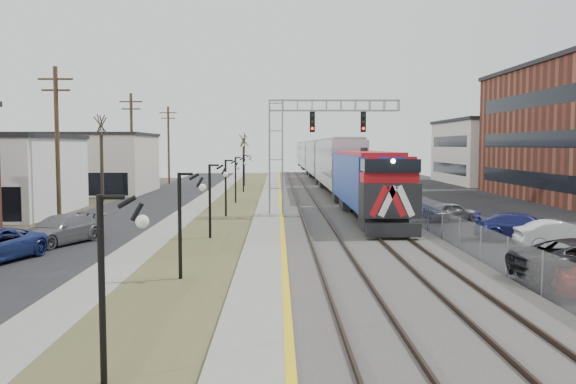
{
  "coord_description": "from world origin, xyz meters",
  "views": [
    {
      "loc": [
        -0.4,
        -14.34,
        5.0
      ],
      "look_at": [
        0.15,
        16.91,
        2.6
      ],
      "focal_mm": 38.0,
      "sensor_mm": 36.0,
      "label": 1
    }
  ],
  "objects": [
    {
      "name": "parking_lot",
      "position": [
        16.0,
        35.0,
        0.02
      ],
      "size": [
        16.0,
        120.0,
        0.04
      ],
      "primitive_type": "cube",
      "color": "black",
      "rests_on": "ground"
    },
    {
      "name": "platform_edge",
      "position": [
        -0.12,
        35.0,
        0.24
      ],
      "size": [
        0.24,
        120.0,
        0.01
      ],
      "primitive_type": "cube",
      "color": "gold",
      "rests_on": "platform"
    },
    {
      "name": "bare_trees",
      "position": [
        -12.66,
        38.91,
        2.7
      ],
      "size": [
        12.3,
        42.3,
        5.95
      ],
      "color": "#382D23",
      "rests_on": "ground"
    },
    {
      "name": "fence",
      "position": [
        8.2,
        35.0,
        0.8
      ],
      "size": [
        0.04,
        120.0,
        1.6
      ],
      "primitive_type": "cube",
      "color": "gray",
      "rests_on": "ground"
    },
    {
      "name": "car_street_b",
      "position": [
        -11.33,
        16.18,
        0.73
      ],
      "size": [
        3.92,
        5.42,
        1.46
      ],
      "primitive_type": "imported",
      "rotation": [
        0.0,
        0.0,
        -0.42
      ],
      "color": "slate",
      "rests_on": "ground"
    },
    {
      "name": "ground",
      "position": [
        0.0,
        0.0,
        0.0
      ],
      "size": [
        160.0,
        160.0,
        0.0
      ],
      "primitive_type": "plane",
      "color": "#473D2D",
      "rests_on": "ground"
    },
    {
      "name": "signal_gantry",
      "position": [
        1.22,
        27.99,
        5.59
      ],
      "size": [
        9.0,
        1.07,
        8.15
      ],
      "color": "gray",
      "rests_on": "ground"
    },
    {
      "name": "grass_median",
      "position": [
        -4.0,
        35.0,
        0.03
      ],
      "size": [
        4.0,
        120.0,
        0.06
      ],
      "primitive_type": "cube",
      "color": "#4B4F2A",
      "rests_on": "ground"
    },
    {
      "name": "track_far",
      "position": [
        5.5,
        35.0,
        0.28
      ],
      "size": [
        1.58,
        120.0,
        0.15
      ],
      "color": "#2D2119",
      "rests_on": "ballast_bed"
    },
    {
      "name": "car_lot_b",
      "position": [
        13.12,
        14.03,
        0.7
      ],
      "size": [
        4.34,
        1.81,
        1.39
      ],
      "primitive_type": "imported",
      "rotation": [
        0.0,
        0.0,
        1.49
      ],
      "color": "silver",
      "rests_on": "ground"
    },
    {
      "name": "track_near",
      "position": [
        2.0,
        35.0,
        0.28
      ],
      "size": [
        1.58,
        120.0,
        0.15
      ],
      "color": "#2D2119",
      "rests_on": "ballast_bed"
    },
    {
      "name": "ballast_bed",
      "position": [
        4.0,
        35.0,
        0.1
      ],
      "size": [
        8.0,
        120.0,
        0.2
      ],
      "primitive_type": "cube",
      "color": "#595651",
      "rests_on": "ground"
    },
    {
      "name": "car_lot_d",
      "position": [
        12.32,
        16.62,
        0.72
      ],
      "size": [
        5.39,
        3.59,
        1.45
      ],
      "primitive_type": "imported",
      "rotation": [
        0.0,
        0.0,
        1.23
      ],
      "color": "navy",
      "rests_on": "ground"
    },
    {
      "name": "street_west",
      "position": [
        -11.5,
        35.0,
        0.02
      ],
      "size": [
        7.0,
        120.0,
        0.04
      ],
      "primitive_type": "cube",
      "color": "black",
      "rests_on": "ground"
    },
    {
      "name": "sidewalk",
      "position": [
        -7.0,
        35.0,
        0.04
      ],
      "size": [
        2.0,
        120.0,
        0.08
      ],
      "primitive_type": "cube",
      "color": "gray",
      "rests_on": "ground"
    },
    {
      "name": "car_lot_e",
      "position": [
        10.97,
        25.02,
        0.64
      ],
      "size": [
        4.04,
        2.63,
        1.28
      ],
      "primitive_type": "imported",
      "rotation": [
        0.0,
        0.0,
        1.9
      ],
      "color": "slate",
      "rests_on": "ground"
    },
    {
      "name": "lampposts",
      "position": [
        -4.0,
        18.29,
        2.0
      ],
      "size": [
        0.14,
        62.14,
        4.0
      ],
      "color": "black",
      "rests_on": "ground"
    },
    {
      "name": "train",
      "position": [
        5.5,
        72.2,
        2.94
      ],
      "size": [
        3.0,
        108.65,
        5.33
      ],
      "color": "#12359A",
      "rests_on": "ground"
    },
    {
      "name": "utility_poles",
      "position": [
        -14.5,
        25.0,
        5.0
      ],
      "size": [
        0.28,
        80.28,
        10.0
      ],
      "color": "#4C3823",
      "rests_on": "ground"
    },
    {
      "name": "platform",
      "position": [
        -1.0,
        35.0,
        0.12
      ],
      "size": [
        2.0,
        120.0,
        0.24
      ],
      "primitive_type": "cube",
      "color": "gray",
      "rests_on": "ground"
    }
  ]
}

